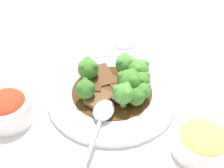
{
  "coord_description": "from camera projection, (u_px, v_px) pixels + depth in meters",
  "views": [
    {
      "loc": [
        -0.03,
        0.42,
        0.39
      ],
      "look_at": [
        0.0,
        0.0,
        0.03
      ],
      "focal_mm": 42.0,
      "sensor_mm": 36.0,
      "label": 1
    }
  ],
  "objects": [
    {
      "name": "broccoli_floret_2",
      "position": [
        143.0,
        90.0,
        0.52
      ],
      "size": [
        0.03,
        0.03,
        0.04
      ],
      "color": "#7FA84C",
      "rests_on": "main_plate"
    },
    {
      "name": "ground_plane",
      "position": [
        112.0,
        96.0,
        0.57
      ],
      "size": [
        4.0,
        4.0,
        0.0
      ],
      "primitive_type": "plane",
      "color": "silver"
    },
    {
      "name": "broccoli_floret_3",
      "position": [
        129.0,
        81.0,
        0.53
      ],
      "size": [
        0.05,
        0.05,
        0.06
      ],
      "color": "#8EB756",
      "rests_on": "main_plate"
    },
    {
      "name": "beef_strip_2",
      "position": [
        99.0,
        99.0,
        0.53
      ],
      "size": [
        0.06,
        0.06,
        0.01
      ],
      "color": "brown",
      "rests_on": "main_plate"
    },
    {
      "name": "beef_strip_0",
      "position": [
        91.0,
        86.0,
        0.56
      ],
      "size": [
        0.05,
        0.04,
        0.01
      ],
      "color": "#56331E",
      "rests_on": "main_plate"
    },
    {
      "name": "beef_strip_1",
      "position": [
        122.0,
        81.0,
        0.57
      ],
      "size": [
        0.07,
        0.06,
        0.01
      ],
      "color": "brown",
      "rests_on": "main_plate"
    },
    {
      "name": "serving_spoon",
      "position": [
        102.0,
        116.0,
        0.49
      ],
      "size": [
        0.06,
        0.19,
        0.01
      ],
      "color": "#B7B7BC",
      "rests_on": "main_plate"
    },
    {
      "name": "side_bowl_kimchi",
      "position": [
        7.0,
        108.0,
        0.5
      ],
      "size": [
        0.09,
        0.09,
        0.06
      ],
      "color": "white",
      "rests_on": "ground_plane"
    },
    {
      "name": "side_bowl_appetizer",
      "position": [
        202.0,
        142.0,
        0.45
      ],
      "size": [
        0.1,
        0.1,
        0.05
      ],
      "color": "white",
      "rests_on": "ground_plane"
    },
    {
      "name": "broccoli_floret_0",
      "position": [
        123.0,
        93.0,
        0.5
      ],
      "size": [
        0.04,
        0.04,
        0.05
      ],
      "color": "#7FA84C",
      "rests_on": "main_plate"
    },
    {
      "name": "broccoli_floret_6",
      "position": [
        136.0,
        96.0,
        0.51
      ],
      "size": [
        0.04,
        0.04,
        0.04
      ],
      "color": "#7FA84C",
      "rests_on": "main_plate"
    },
    {
      "name": "beef_strip_3",
      "position": [
        104.0,
        76.0,
        0.58
      ],
      "size": [
        0.06,
        0.08,
        0.01
      ],
      "color": "brown",
      "rests_on": "main_plate"
    },
    {
      "name": "main_plate",
      "position": [
        112.0,
        92.0,
        0.56
      ],
      "size": [
        0.28,
        0.28,
        0.02
      ],
      "color": "white",
      "rests_on": "ground_plane"
    },
    {
      "name": "broccoli_floret_8",
      "position": [
        139.0,
        69.0,
        0.56
      ],
      "size": [
        0.05,
        0.05,
        0.05
      ],
      "color": "#8EB756",
      "rests_on": "main_plate"
    },
    {
      "name": "broccoli_floret_1",
      "position": [
        88.0,
        69.0,
        0.56
      ],
      "size": [
        0.05,
        0.05,
        0.05
      ],
      "color": "#8EB756",
      "rests_on": "main_plate"
    },
    {
      "name": "broccoli_floret_4",
      "position": [
        125.0,
        64.0,
        0.58
      ],
      "size": [
        0.05,
        0.05,
        0.05
      ],
      "color": "#7FA84C",
      "rests_on": "main_plate"
    },
    {
      "name": "broccoli_floret_7",
      "position": [
        85.0,
        89.0,
        0.52
      ],
      "size": [
        0.04,
        0.04,
        0.05
      ],
      "color": "#8EB756",
      "rests_on": "main_plate"
    },
    {
      "name": "sauce_dish",
      "position": [
        125.0,
        41.0,
        0.73
      ],
      "size": [
        0.06,
        0.06,
        0.01
      ],
      "color": "white",
      "rests_on": "ground_plane"
    },
    {
      "name": "beef_strip_4",
      "position": [
        113.0,
        94.0,
        0.54
      ],
      "size": [
        0.06,
        0.05,
        0.01
      ],
      "color": "#56331E",
      "rests_on": "main_plate"
    },
    {
      "name": "broccoli_floret_5",
      "position": [
        142.0,
        80.0,
        0.54
      ],
      "size": [
        0.04,
        0.04,
        0.05
      ],
      "color": "#7FA84C",
      "rests_on": "main_plate"
    }
  ]
}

